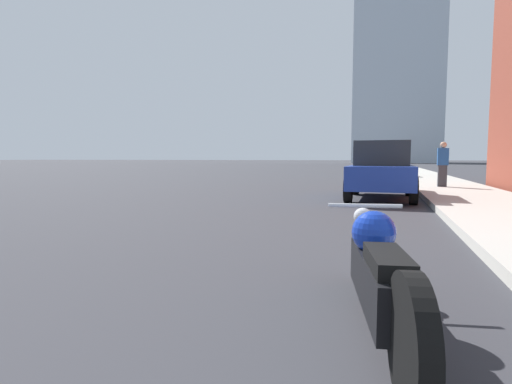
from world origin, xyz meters
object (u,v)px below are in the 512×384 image
(pedestrian, at_px, (443,164))
(parked_car_yellow, at_px, (381,162))
(motorcycle, at_px, (378,272))
(parked_car_green, at_px, (382,161))
(parked_car_blue, at_px, (382,170))
(parked_car_silver, at_px, (382,164))
(parked_car_red, at_px, (382,161))

(pedestrian, bearing_deg, parked_car_yellow, 96.06)
(pedestrian, bearing_deg, motorcycle, -99.27)
(parked_car_green, distance_m, pedestrian, 41.92)
(motorcycle, xyz_separation_m, parked_car_yellow, (-0.06, 32.80, 0.44))
(parked_car_blue, height_order, parked_car_yellow, parked_car_yellow)
(parked_car_yellow, distance_m, parked_car_green, 21.80)
(motorcycle, relative_size, parked_car_yellow, 0.60)
(parked_car_silver, bearing_deg, parked_car_red, 87.43)
(parked_car_blue, height_order, parked_car_red, parked_car_red)
(motorcycle, bearing_deg, pedestrian, 70.97)
(parked_car_yellow, xyz_separation_m, parked_car_red, (0.07, 11.00, 0.03))
(motorcycle, height_order, parked_car_blue, parked_car_blue)
(parked_car_blue, height_order, pedestrian, pedestrian)
(parked_car_silver, bearing_deg, parked_car_green, 87.36)
(parked_car_silver, bearing_deg, motorcycle, -92.74)
(motorcycle, distance_m, parked_car_yellow, 32.80)
(parked_car_yellow, bearing_deg, parked_car_silver, -94.13)
(parked_car_silver, xyz_separation_m, parked_car_green, (0.00, 32.93, -0.03))
(parked_car_yellow, xyz_separation_m, pedestrian, (2.13, -20.07, 0.13))
(parked_car_red, height_order, pedestrian, pedestrian)
(parked_car_silver, distance_m, parked_car_yellow, 11.13)
(parked_car_blue, bearing_deg, motorcycle, -89.04)
(parked_car_blue, distance_m, parked_car_red, 34.69)
(parked_car_silver, height_order, parked_car_yellow, parked_car_silver)
(parked_car_silver, height_order, parked_car_green, parked_car_silver)
(motorcycle, bearing_deg, parked_car_green, 80.20)
(parked_car_red, bearing_deg, pedestrian, -91.49)
(parked_car_silver, relative_size, parked_car_yellow, 1.05)
(parked_car_silver, height_order, parked_car_red, parked_car_red)
(motorcycle, distance_m, parked_car_red, 43.80)
(parked_car_yellow, bearing_deg, parked_car_blue, -94.45)
(pedestrian, bearing_deg, parked_car_green, 92.79)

